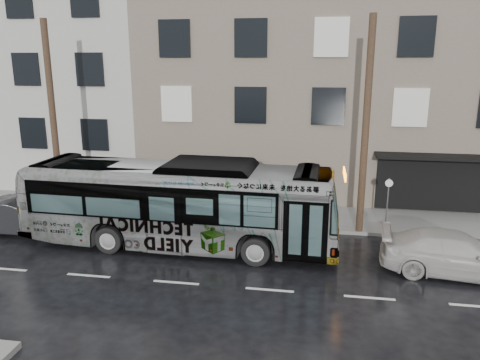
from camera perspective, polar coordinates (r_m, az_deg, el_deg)
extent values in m
plane|color=black|center=(18.63, -5.50, -8.93)|extent=(120.00, 120.00, 0.00)
cube|color=gray|center=(23.06, -2.37, -4.03)|extent=(90.00, 3.60, 0.15)
cube|color=#746A59|center=(29.27, 10.55, 10.50)|extent=(20.00, 12.00, 11.00)
cylinder|color=#4D3826|center=(20.08, 15.08, 6.16)|extent=(0.30, 0.30, 9.00)
cylinder|color=#4D3826|center=(23.34, -21.81, 6.71)|extent=(0.30, 0.30, 9.00)
cylinder|color=slate|center=(20.91, 17.49, -2.98)|extent=(0.06, 0.06, 2.40)
imported|color=#B2B2B2|center=(18.91, -7.47, -2.91)|extent=(12.81, 3.40, 3.54)
imported|color=#B4B1AB|center=(18.30, 24.85, -8.17)|extent=(5.34, 2.59, 1.50)
imported|color=black|center=(22.55, -25.19, -4.00)|extent=(4.79, 1.94, 1.55)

